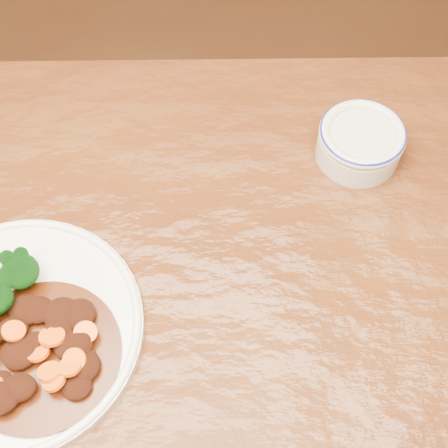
{
  "coord_description": "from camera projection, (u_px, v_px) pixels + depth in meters",
  "views": [
    {
      "loc": [
        0.09,
        -0.25,
        1.42
      ],
      "look_at": [
        0.12,
        0.14,
        0.77
      ],
      "focal_mm": 50.0,
      "sensor_mm": 36.0,
      "label": 1
    }
  ],
  "objects": [
    {
      "name": "dinner_plate",
      "position": [
        15.0,
        330.0,
        0.7
      ],
      "size": [
        0.29,
        0.29,
        0.02
      ],
      "rotation": [
        0.0,
        0.0,
        -0.43
      ],
      "color": "white",
      "rests_on": "dining_table"
    },
    {
      "name": "dip_bowl",
      "position": [
        360.0,
        141.0,
        0.81
      ],
      "size": [
        0.11,
        0.11,
        0.05
      ],
      "rotation": [
        0.0,
        0.0,
        0.38
      ],
      "color": "beige",
      "rests_on": "dining_table"
    },
    {
      "name": "dining_table",
      "position": [
        134.0,
        371.0,
        0.77
      ],
      "size": [
        1.57,
        1.01,
        0.75
      ],
      "rotation": [
        0.0,
        0.0,
        -0.08
      ],
      "color": "#50290E",
      "rests_on": "ground"
    },
    {
      "name": "mince_stew",
      "position": [
        35.0,
        349.0,
        0.67
      ],
      "size": [
        0.18,
        0.18,
        0.03
      ],
      "color": "#3F1206",
      "rests_on": "dinner_plate"
    }
  ]
}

